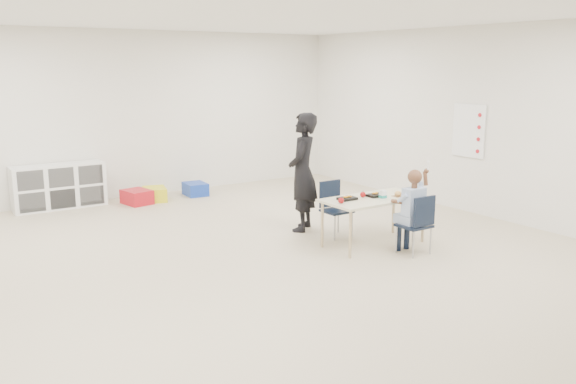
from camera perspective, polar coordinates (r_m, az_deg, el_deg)
room at (r=6.56m, az=-2.20°, el=4.54°), size 9.00×9.02×2.80m
table at (r=7.73m, az=8.00°, el=-2.69°), size 1.33×0.67×0.61m
chair_near at (r=7.44m, az=11.71°, el=-2.96°), size 0.36×0.33×0.73m
chair_far at (r=8.03m, az=4.59°, el=-1.64°), size 0.36×0.33×0.73m
child at (r=7.39m, az=11.78°, el=-1.39°), size 0.49×0.49×1.15m
lunch_tray_near at (r=7.73m, az=8.21°, el=-0.31°), size 0.22×0.16×0.03m
lunch_tray_far at (r=7.50m, az=5.56°, el=-0.61°), size 0.22×0.16×0.03m
milk_carton at (r=7.62m, az=8.87°, el=-0.23°), size 0.07×0.07×0.10m
bread_roll at (r=7.78m, az=10.25°, el=-0.16°), size 0.09×0.09×0.07m
apple_near at (r=7.65m, az=7.02°, el=-0.24°), size 0.07×0.07×0.07m
apple_far at (r=7.29m, az=4.99°, el=-0.79°), size 0.07×0.07×0.07m
cubby_shelf at (r=10.26m, az=-20.63°, el=0.51°), size 1.40×0.40×0.70m
rules_poster at (r=9.65m, az=16.55°, el=5.52°), size 0.02×0.60×0.80m
adult at (r=8.24m, az=1.39°, el=1.86°), size 0.69×0.68×1.61m
bin_red at (r=10.22m, az=-13.96°, el=-0.45°), size 0.45×0.53×0.23m
bin_yellow at (r=10.39m, az=-12.36°, el=-0.20°), size 0.46×0.53×0.22m
bin_blue at (r=10.71m, az=-8.66°, el=0.28°), size 0.38×0.47×0.22m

